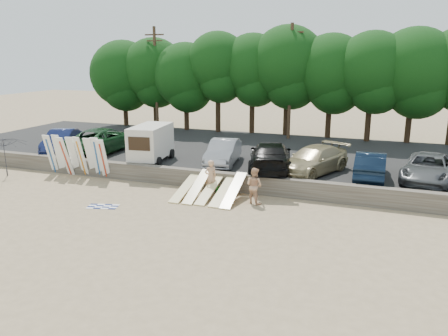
{
  "coord_description": "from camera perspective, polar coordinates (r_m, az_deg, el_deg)",
  "views": [
    {
      "loc": [
        9.23,
        -18.75,
        7.21
      ],
      "look_at": [
        1.21,
        3.0,
        1.26
      ],
      "focal_mm": 35.0,
      "sensor_mm": 36.0,
      "label": 1
    }
  ],
  "objects": [
    {
      "name": "surfboard_low_0",
      "position": [
        23.31,
        -5.11,
        -2.6
      ],
      "size": [
        0.56,
        2.92,
        0.83
      ],
      "primitive_type": "cube",
      "rotation": [
        0.26,
        0.0,
        0.0
      ],
      "color": "#F8E39C",
      "rests_on": "ground"
    },
    {
      "name": "car_3",
      "position": [
        25.55,
        6.08,
        1.51
      ],
      "size": [
        3.64,
        6.21,
        1.69
      ],
      "primitive_type": "imported",
      "rotation": [
        0.0,
        0.0,
        3.37
      ],
      "color": "black",
      "rests_on": "parking_lot"
    },
    {
      "name": "beach_umbrella",
      "position": [
        30.03,
        -26.61,
        1.35
      ],
      "size": [
        3.0,
        3.05,
        2.43
      ],
      "primitive_type": "imported",
      "rotation": [
        0.0,
        0.0,
        3.28
      ],
      "color": "black",
      "rests_on": "ground"
    },
    {
      "name": "surfboard_low_4",
      "position": [
        22.25,
        1.27,
        -2.9
      ],
      "size": [
        0.56,
        2.81,
        1.18
      ],
      "primitive_type": "cube",
      "rotation": [
        0.38,
        0.0,
        0.0
      ],
      "color": "#F8E39C",
      "rests_on": "ground"
    },
    {
      "name": "car_0",
      "position": [
        32.66,
        -20.43,
        3.37
      ],
      "size": [
        3.23,
        4.91,
        1.53
      ],
      "primitive_type": "imported",
      "rotation": [
        0.0,
        0.0,
        0.38
      ],
      "color": "#141C47",
      "rests_on": "parking_lot"
    },
    {
      "name": "parking_lot",
      "position": [
        31.42,
        2.67,
        1.78
      ],
      "size": [
        44.0,
        14.5,
        0.7
      ],
      "primitive_type": "cube",
      "color": "#282828",
      "rests_on": "ground"
    },
    {
      "name": "surfboard_upright_6",
      "position": [
        27.33,
        -16.24,
        1.29
      ],
      "size": [
        0.56,
        0.63,
        2.56
      ],
      "primitive_type": "cube",
      "rotation": [
        0.2,
        0.0,
        0.1
      ],
      "color": "white",
      "rests_on": "ground"
    },
    {
      "name": "cooler",
      "position": [
        23.69,
        -0.5,
        -2.91
      ],
      "size": [
        0.4,
        0.33,
        0.32
      ],
      "primitive_type": "cube",
      "rotation": [
        0.0,
        0.0,
        -0.09
      ],
      "color": "green",
      "rests_on": "ground"
    },
    {
      "name": "box_trailer",
      "position": [
        27.93,
        -9.53,
        3.44
      ],
      "size": [
        2.44,
        3.83,
        2.31
      ],
      "rotation": [
        0.0,
        0.0,
        0.13
      ],
      "color": "beige",
      "rests_on": "parking_lot"
    },
    {
      "name": "treeline",
      "position": [
        37.38,
        5.82,
        12.72
      ],
      "size": [
        33.96,
        6.54,
        9.03
      ],
      "color": "#382616",
      "rests_on": "parking_lot"
    },
    {
      "name": "car_1",
      "position": [
        31.79,
        -15.46,
        3.61
      ],
      "size": [
        2.87,
        6.08,
        1.68
      ],
      "primitive_type": "imported",
      "rotation": [
        0.0,
        0.0,
        3.16
      ],
      "color": "#14381B",
      "rests_on": "parking_lot"
    },
    {
      "name": "car_2",
      "position": [
        26.94,
        -0.11,
        2.07
      ],
      "size": [
        2.3,
        4.79,
        1.51
      ],
      "primitive_type": "imported",
      "rotation": [
        0.0,
        0.0,
        0.16
      ],
      "color": "gray",
      "rests_on": "parking_lot"
    },
    {
      "name": "beachgoer_a",
      "position": [
        23.38,
        -1.76,
        -1.18
      ],
      "size": [
        0.8,
        0.79,
        1.86
      ],
      "primitive_type": "imported",
      "rotation": [
        0.0,
        0.0,
        3.88
      ],
      "color": "tan",
      "rests_on": "ground"
    },
    {
      "name": "surfboard_upright_7",
      "position": [
        26.96,
        -15.51,
        1.11
      ],
      "size": [
        0.61,
        0.86,
        2.51
      ],
      "primitive_type": "cube",
      "rotation": [
        0.29,
        0.0,
        0.14
      ],
      "color": "white",
      "rests_on": "ground"
    },
    {
      "name": "gear_bag",
      "position": [
        23.63,
        -0.02,
        -3.08
      ],
      "size": [
        0.36,
        0.32,
        0.22
      ],
      "primitive_type": "cube",
      "rotation": [
        0.0,
        0.0,
        0.28
      ],
      "color": "orange",
      "rests_on": "ground"
    },
    {
      "name": "surfboard_upright_1",
      "position": [
        29.05,
        -20.71,
        1.68
      ],
      "size": [
        0.54,
        0.64,
        2.55
      ],
      "primitive_type": "cube",
      "rotation": [
        0.21,
        0.0,
        0.06
      ],
      "color": "white",
      "rests_on": "ground"
    },
    {
      "name": "car_6",
      "position": [
        25.73,
        25.15,
        0.01
      ],
      "size": [
        3.32,
        5.54,
        1.44
      ],
      "primitive_type": "imported",
      "rotation": [
        0.0,
        0.0,
        -0.19
      ],
      "color": "#4E5153",
      "rests_on": "parking_lot"
    },
    {
      "name": "surfboard_low_1",
      "position": [
        22.95,
        -3.49,
        -2.4
      ],
      "size": [
        0.56,
        2.82,
        1.17
      ],
      "primitive_type": "cube",
      "rotation": [
        0.38,
        0.0,
        0.0
      ],
      "color": "#F8E39C",
      "rests_on": "ground"
    },
    {
      "name": "surfboard_upright_3",
      "position": [
        28.34,
        -19.08,
        1.48
      ],
      "size": [
        0.59,
        0.85,
        2.51
      ],
      "primitive_type": "cube",
      "rotation": [
        0.29,
        0.0,
        0.12
      ],
      "color": "white",
      "rests_on": "ground"
    },
    {
      "name": "surfboard_upright_2",
      "position": [
        28.51,
        -20.01,
        1.45
      ],
      "size": [
        0.56,
        0.88,
        2.5
      ],
      "primitive_type": "cube",
      "rotation": [
        0.31,
        0.0,
        -0.07
      ],
      "color": "white",
      "rests_on": "ground"
    },
    {
      "name": "car_5",
      "position": [
        25.12,
        18.58,
        0.36
      ],
      "size": [
        1.57,
        4.48,
        1.48
      ],
      "primitive_type": "imported",
      "rotation": [
        0.0,
        0.0,
        3.14
      ],
      "color": "black",
      "rests_on": "parking_lot"
    },
    {
      "name": "beach_towel",
      "position": [
        22.44,
        -15.55,
        -4.87
      ],
      "size": [
        1.83,
        1.83,
        0.0
      ],
      "primitive_type": "plane",
      "rotation": [
        0.0,
        0.0,
        0.26
      ],
      "color": "white",
      "rests_on": "ground"
    },
    {
      "name": "surfboard_low_2",
      "position": [
        22.86,
        -1.9,
        -2.81
      ],
      "size": [
        0.56,
        2.9,
        0.89
      ],
      "primitive_type": "cube",
      "rotation": [
        0.28,
        0.0,
        0.0
      ],
      "color": "#F8E39C",
      "rests_on": "ground"
    },
    {
      "name": "surfboard_upright_0",
      "position": [
        29.37,
        -21.68,
        1.7
      ],
      "size": [
        0.52,
        0.73,
        2.53
      ],
      "primitive_type": "cube",
      "rotation": [
        0.26,
        0.0,
        0.03
      ],
      "color": "white",
      "rests_on": "ground"
    },
    {
      "name": "utility_poles",
      "position": [
        35.53,
        8.66,
        11.38
      ],
      "size": [
        25.8,
        0.26,
        9.0
      ],
      "color": "#473321",
      "rests_on": "parking_lot"
    },
    {
      "name": "beachgoer_b",
      "position": [
        21.91,
        3.98,
        -2.31
      ],
      "size": [
        1.1,
        1.0,
        1.85
      ],
      "primitive_type": "imported",
      "rotation": [
        0.0,
        0.0,
        2.73
      ],
      "color": "tan",
      "rests_on": "ground"
    },
    {
      "name": "surfboard_upright_4",
      "position": [
        27.96,
        -18.16,
        1.42
      ],
      "size": [
        0.59,
        0.73,
        2.54
      ],
      "primitive_type": "cube",
      "rotation": [
        0.24,
        0.0,
        -0.14
      ],
      "color": "white",
      "rests_on": "ground"
    },
    {
      "name": "ground",
      "position": [
        22.1,
        -5.65,
        -4.71
      ],
      "size": [
        120.0,
        120.0,
        0.0
      ],
      "primitive_type": "plane",
      "color": "tan",
      "rests_on": "ground"
    },
    {
      "name": "seawall",
      "position": [
        24.56,
        -2.64,
        -1.47
      ],
      "size": [
        44.0,
        0.5,
        1.0
      ],
      "primitive_type": "cube",
      "color": "#6B6356",
      "rests_on": "ground"
    },
    {
      "name": "surfboard_low_3",
      "position": [
        22.56,
        -0.11,
        -3.05
      ],
      "size": [
        0.56,
        2.9,
        0.89
      ],
      "primitive_type": "cube",
      "rotation": [
        0.28,
        0.0,
        0.0
      ],
      "color": "#F8E39C",
      "rests_on": "ground"
    },
    {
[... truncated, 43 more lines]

